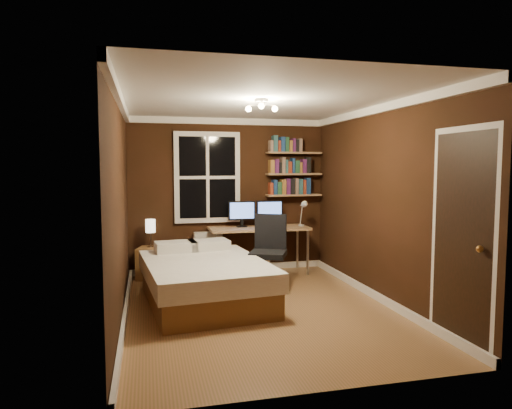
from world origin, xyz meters
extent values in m
plane|color=olive|center=(0.00, 0.00, 0.00)|extent=(4.20, 4.20, 0.00)
cube|color=black|center=(0.00, 2.10, 1.25)|extent=(3.20, 0.04, 2.50)
cube|color=black|center=(-1.60, 0.00, 1.25)|extent=(0.04, 4.20, 2.50)
cube|color=black|center=(1.60, 0.00, 1.25)|extent=(0.04, 4.20, 2.50)
cube|color=white|center=(0.00, 0.00, 2.50)|extent=(3.20, 4.20, 0.02)
cube|color=white|center=(-0.35, 2.06, 1.55)|extent=(1.06, 0.06, 1.46)
sphere|color=#B4803C|center=(1.55, -1.85, 1.00)|extent=(0.06, 0.06, 0.06)
cube|color=#A1744E|center=(1.08, 1.98, 1.25)|extent=(0.92, 0.22, 0.03)
cube|color=#A1744E|center=(1.08, 1.98, 1.60)|extent=(0.92, 0.22, 0.03)
cube|color=#A1744E|center=(1.08, 1.98, 1.95)|extent=(0.92, 0.22, 0.03)
cube|color=brown|center=(-0.61, 0.39, 0.16)|extent=(1.56, 2.07, 0.31)
cube|color=silver|center=(-0.61, 0.39, 0.43)|extent=(1.64, 2.14, 0.23)
cube|color=silver|center=(-0.92, 1.12, 0.61)|extent=(0.60, 0.45, 0.14)
cube|color=silver|center=(-0.46, 1.17, 0.61)|extent=(0.60, 0.45, 0.14)
cube|color=brown|center=(-1.26, 1.85, 0.24)|extent=(0.48, 0.48, 0.48)
cube|color=silver|center=(-0.36, 1.98, 0.34)|extent=(0.45, 0.16, 0.67)
cube|color=#A1744E|center=(0.44, 1.78, 0.74)|extent=(1.59, 0.60, 0.04)
cylinder|color=beige|center=(-0.30, 1.52, 0.36)|extent=(0.04, 0.04, 0.72)
cylinder|color=beige|center=(1.17, 1.52, 0.36)|extent=(0.04, 0.04, 0.72)
cylinder|color=beige|center=(-0.30, 2.04, 0.36)|extent=(0.04, 0.04, 0.72)
cylinder|color=beige|center=(1.17, 2.04, 0.36)|extent=(0.04, 0.04, 0.72)
cylinder|color=black|center=(0.31, 0.74, 0.03)|extent=(0.58, 0.58, 0.05)
cylinder|color=silver|center=(0.31, 0.74, 0.27)|extent=(0.06, 0.06, 0.43)
cube|color=black|center=(0.31, 0.74, 0.52)|extent=(0.63, 0.63, 0.08)
cube|color=black|center=(0.40, 0.93, 0.81)|extent=(0.43, 0.24, 0.49)
camera|label=1|loc=(-1.30, -5.25, 1.73)|focal=32.00mm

